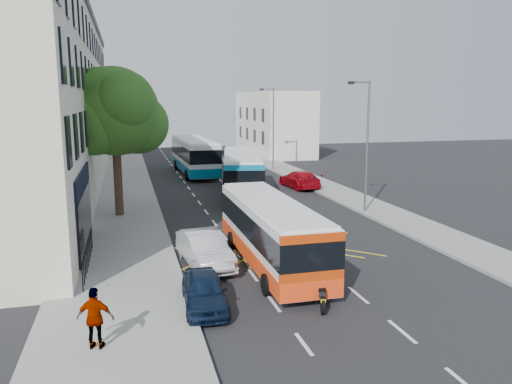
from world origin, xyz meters
TOP-DOWN VIEW (x-y plane):
  - ground at (0.00, 0.00)m, footprint 120.00×120.00m
  - pavement_left at (-8.50, 15.00)m, footprint 5.00×70.00m
  - pavement_right at (7.50, 15.00)m, footprint 3.00×70.00m
  - terrace_main at (-14.00, 24.49)m, footprint 8.30×45.00m
  - terrace_far at (-14.00, 55.00)m, footprint 8.00×20.00m
  - building_right at (11.00, 48.00)m, footprint 6.00×18.00m
  - street_tree at (-8.51, 14.97)m, footprint 6.30×5.70m
  - lamp_near at (6.20, 12.00)m, footprint 1.45×0.15m
  - lamp_far at (6.20, 32.00)m, footprint 1.45×0.15m
  - railings at (-9.70, 5.30)m, footprint 0.08×5.60m
  - bus_near at (-2.12, 4.15)m, footprint 2.52×9.99m
  - bus_mid at (0.25, 19.78)m, footprint 4.82×11.60m
  - bus_far at (-1.64, 31.87)m, footprint 3.29×12.07m
  - motorbike at (-1.68, -0.54)m, footprint 0.78×1.97m
  - parked_car_blue at (-5.60, 0.31)m, footprint 1.63×3.64m
  - parked_car_silver at (-4.90, 4.69)m, footprint 2.08×4.61m
  - red_hatchback at (5.50, 21.85)m, footprint 2.42×5.02m
  - distant_car_grey at (-1.10, 43.48)m, footprint 2.13×4.41m
  - distant_car_silver at (2.50, 35.98)m, footprint 1.86×3.98m
  - distant_car_dark at (4.38, 43.09)m, footprint 1.84×4.19m
  - pedestrian_far at (-9.00, -2.00)m, footprint 1.12×0.70m

SIDE VIEW (x-z plane):
  - ground at x=0.00m, z-range 0.00..0.00m
  - pavement_left at x=-8.50m, z-range 0.00..0.15m
  - pavement_right at x=7.50m, z-range 0.00..0.15m
  - distant_car_grey at x=-1.10m, z-range 0.00..1.21m
  - parked_car_blue at x=-5.60m, z-range 0.00..1.21m
  - distant_car_silver at x=2.50m, z-range 0.00..1.32m
  - distant_car_dark at x=4.38m, z-range 0.00..1.34m
  - red_hatchback at x=5.50m, z-range 0.00..1.41m
  - railings at x=-9.70m, z-range 0.15..1.29m
  - parked_car_silver at x=-4.90m, z-range 0.00..1.47m
  - motorbike at x=-1.68m, z-range -0.05..1.74m
  - pedestrian_far at x=-9.00m, z-range 0.15..1.93m
  - bus_near at x=-2.12m, z-range 0.07..2.88m
  - bus_mid at x=0.25m, z-range 0.08..3.26m
  - bus_far at x=-1.64m, z-range 0.09..3.46m
  - building_right at x=11.00m, z-range 0.00..8.00m
  - lamp_near at x=6.20m, z-range 0.62..8.62m
  - lamp_far at x=6.20m, z-range 0.62..8.62m
  - terrace_far at x=-14.00m, z-range 0.00..10.00m
  - street_tree at x=-8.51m, z-range 1.89..10.69m
  - terrace_main at x=-14.00m, z-range 0.01..13.51m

